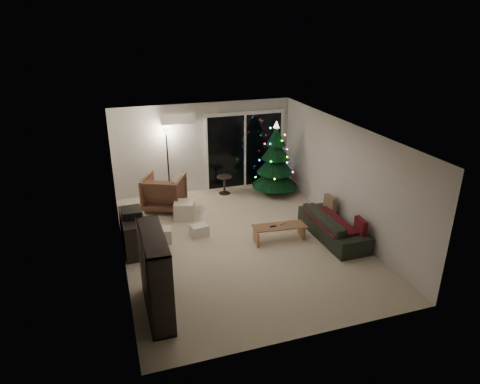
# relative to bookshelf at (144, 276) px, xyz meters

# --- Properties ---
(room) EXTENTS (6.50, 7.51, 2.60)m
(room) POSITION_rel_bookshelf_xyz_m (2.71, 3.40, 0.29)
(room) COLOR beige
(room) RESTS_ON ground
(bookshelf) EXTENTS (0.45, 1.47, 1.45)m
(bookshelf) POSITION_rel_bookshelf_xyz_m (0.00, 0.00, 0.00)
(bookshelf) COLOR black
(bookshelf) RESTS_ON floor
(media_cabinet) EXTENTS (0.50, 1.24, 0.77)m
(media_cabinet) POSITION_rel_bookshelf_xyz_m (0.00, 2.30, -0.34)
(media_cabinet) COLOR black
(media_cabinet) RESTS_ON floor
(stereo) EXTENTS (0.39, 0.46, 0.16)m
(stereo) POSITION_rel_bookshelf_xyz_m (0.00, 2.30, 0.12)
(stereo) COLOR black
(stereo) RESTS_ON media_cabinet
(armchair) EXTENTS (1.30, 1.31, 0.90)m
(armchair) POSITION_rel_bookshelf_xyz_m (0.95, 4.18, -0.28)
(armchair) COLOR brown
(armchair) RESTS_ON floor
(ottoman) EXTENTS (0.59, 0.59, 0.43)m
(ottoman) POSITION_rel_bookshelf_xyz_m (1.31, 3.45, -0.51)
(ottoman) COLOR silver
(ottoman) RESTS_ON floor
(cardboard_box_a) EXTENTS (0.48, 0.40, 0.31)m
(cardboard_box_a) POSITION_rel_bookshelf_xyz_m (0.60, 2.43, -0.57)
(cardboard_box_a) COLOR beige
(cardboard_box_a) RESTS_ON floor
(cardboard_box_b) EXTENTS (0.43, 0.35, 0.27)m
(cardboard_box_b) POSITION_rel_bookshelf_xyz_m (1.45, 2.42, -0.59)
(cardboard_box_b) COLOR beige
(cardboard_box_b) RESTS_ON floor
(side_table) EXTENTS (0.45, 0.45, 0.52)m
(side_table) POSITION_rel_bookshelf_xyz_m (2.69, 4.68, -0.47)
(side_table) COLOR black
(side_table) RESTS_ON floor
(floor_lamp) EXTENTS (0.31, 0.31, 1.91)m
(floor_lamp) POSITION_rel_bookshelf_xyz_m (1.20, 4.93, 0.23)
(floor_lamp) COLOR black
(floor_lamp) RESTS_ON floor
(sofa) EXTENTS (0.81, 2.01, 0.58)m
(sofa) POSITION_rel_bookshelf_xyz_m (4.30, 1.42, -0.44)
(sofa) COLOR #282E22
(sofa) RESTS_ON floor
(sofa_throw) EXTENTS (0.62, 1.44, 0.05)m
(sofa_throw) POSITION_rel_bookshelf_xyz_m (4.20, 1.42, -0.31)
(sofa_throw) COLOR maroon
(sofa_throw) RESTS_ON sofa
(cushion_a) EXTENTS (0.15, 0.39, 0.38)m
(cushion_a) POSITION_rel_bookshelf_xyz_m (4.55, 2.07, -0.20)
(cushion_a) COLOR tan
(cushion_a) RESTS_ON sofa
(cushion_b) EXTENTS (0.14, 0.39, 0.38)m
(cushion_b) POSITION_rel_bookshelf_xyz_m (4.55, 0.77, -0.20)
(cushion_b) COLOR maroon
(cushion_b) RESTS_ON sofa
(coffee_table) EXTENTS (1.18, 0.52, 0.36)m
(coffee_table) POSITION_rel_bookshelf_xyz_m (3.09, 1.67, -0.54)
(coffee_table) COLOR #A46943
(coffee_table) RESTS_ON floor
(remote_a) EXTENTS (0.14, 0.04, 0.02)m
(remote_a) POSITION_rel_bookshelf_xyz_m (2.94, 1.67, -0.35)
(remote_a) COLOR black
(remote_a) RESTS_ON coffee_table
(remote_b) EXTENTS (0.14, 0.08, 0.02)m
(remote_b) POSITION_rel_bookshelf_xyz_m (3.19, 1.72, -0.35)
(remote_b) COLOR slate
(remote_b) RESTS_ON coffee_table
(christmas_tree) EXTENTS (1.67, 1.67, 2.06)m
(christmas_tree) POSITION_rel_bookshelf_xyz_m (4.05, 4.27, 0.30)
(christmas_tree) COLOR #0A3A1B
(christmas_tree) RESTS_ON floor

